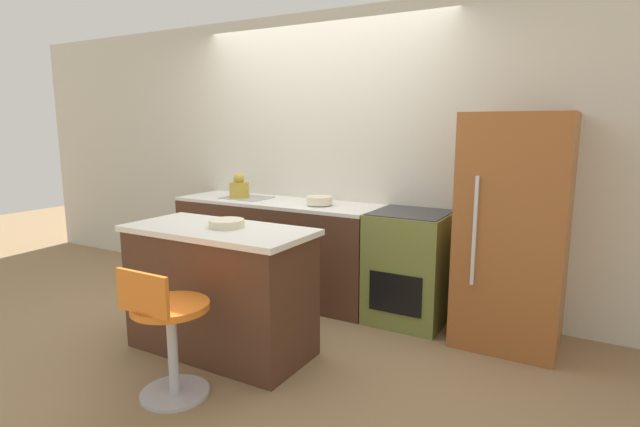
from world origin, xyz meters
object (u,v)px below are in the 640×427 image
stool_chair (168,332)px  mixing_bowl (319,200)px  kettle (239,188)px  oven_range (409,267)px  refrigerator (513,231)px

stool_chair → mixing_bowl: 1.88m
stool_chair → kettle: 2.10m
stool_chair → oven_range: bearing=66.3°
stool_chair → mixing_bowl: mixing_bowl is taller
oven_range → mixing_bowl: size_ratio=3.98×
refrigerator → mixing_bowl: 1.61m
oven_range → kettle: (-1.71, -0.03, 0.55)m
oven_range → stool_chair: size_ratio=1.12×
oven_range → refrigerator: (0.78, -0.03, 0.39)m
stool_chair → kettle: (-0.91, 1.80, 0.59)m
refrigerator → stool_chair: bearing=-131.2°
refrigerator → mixing_bowl: bearing=-179.8°
stool_chair → mixing_bowl: size_ratio=3.56×
oven_range → mixing_bowl: bearing=-177.9°
oven_range → refrigerator: size_ratio=0.54×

